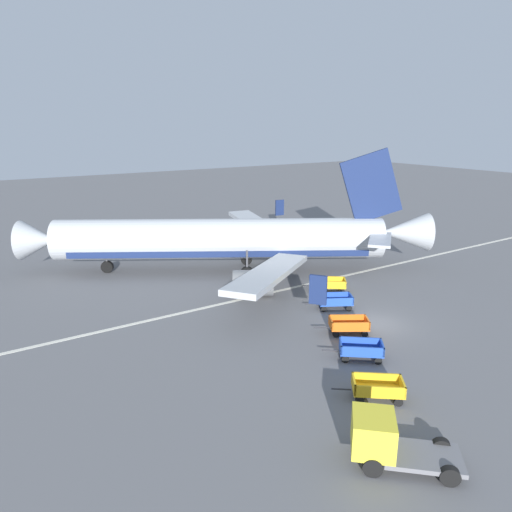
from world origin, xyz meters
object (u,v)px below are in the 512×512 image
object	(u,v)px
airplane	(231,240)
baggage_cart_fourth_in_row	(335,301)
baggage_cart_nearest	(377,388)
baggage_cart_second_in_row	(361,349)
baggage_cart_third_in_row	(349,325)
baggage_cart_far_end	(330,284)
service_truck_beside_carts	(385,439)

from	to	relation	value
airplane	baggage_cart_fourth_in_row	bearing A→B (deg)	-81.25
baggage_cart_nearest	baggage_cart_second_in_row	world-z (taller)	same
airplane	baggage_cart_third_in_row	xyz separation A→B (m)	(-0.31, -16.04, -2.45)
baggage_cart_far_end	baggage_cart_fourth_in_row	bearing A→B (deg)	-126.12
baggage_cart_third_in_row	baggage_cart_far_end	world-z (taller)	same
baggage_cart_fourth_in_row	service_truck_beside_carts	distance (m)	16.70
baggage_cart_fourth_in_row	service_truck_beside_carts	bearing A→B (deg)	-125.18
baggage_cart_far_end	service_truck_beside_carts	xyz separation A→B (m)	(-11.87, -16.74, 0.50)
baggage_cart_nearest	baggage_cart_fourth_in_row	xyz separation A→B (m)	(6.36, 10.22, 0.00)
baggage_cart_fourth_in_row	airplane	bearing A→B (deg)	98.75
airplane	baggage_cart_fourth_in_row	world-z (taller)	airplane
baggage_cart_fourth_in_row	baggage_cart_far_end	distance (m)	3.82
baggage_cart_nearest	baggage_cart_third_in_row	world-z (taller)	same
airplane	baggage_cart_second_in_row	distance (m)	19.27
baggage_cart_second_in_row	service_truck_beside_carts	world-z (taller)	service_truck_beside_carts
baggage_cart_second_in_row	service_truck_beside_carts	distance (m)	8.90
baggage_cart_third_in_row	baggage_cart_fourth_in_row	bearing A→B (deg)	59.89
baggage_cart_third_in_row	baggage_cart_far_end	distance (m)	8.19
airplane	baggage_cart_second_in_row	world-z (taller)	airplane
airplane	baggage_cart_nearest	world-z (taller)	airplane
baggage_cart_far_end	baggage_cart_third_in_row	bearing A→B (deg)	-122.91
baggage_cart_second_in_row	baggage_cart_fourth_in_row	world-z (taller)	same
baggage_cart_nearest	baggage_cart_second_in_row	distance (m)	4.19
baggage_cart_second_in_row	baggage_cart_third_in_row	bearing A→B (deg)	58.12
baggage_cart_third_in_row	baggage_cart_fourth_in_row	xyz separation A→B (m)	(2.19, 3.78, 0.00)
baggage_cart_third_in_row	baggage_cart_far_end	bearing A→B (deg)	57.09
baggage_cart_nearest	service_truck_beside_carts	xyz separation A→B (m)	(-3.26, -3.42, 0.50)
baggage_cart_nearest	baggage_cart_second_in_row	size ratio (longest dim) A/B	1.01
baggage_cart_far_end	airplane	bearing A→B (deg)	114.30
baggage_cart_second_in_row	baggage_cart_third_in_row	world-z (taller)	same
baggage_cart_fourth_in_row	baggage_cart_nearest	bearing A→B (deg)	-121.88
baggage_cart_third_in_row	baggage_cart_fourth_in_row	size ratio (longest dim) A/B	0.98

